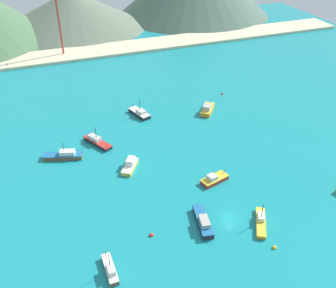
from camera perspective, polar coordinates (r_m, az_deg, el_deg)
The scene contains 16 objects.
ground at distance 114.75m, azimuth 1.69°, elevation -1.02°, with size 260.00×280.00×0.50m.
fishing_boat_0 at distance 118.86m, azimuth -10.14°, elevation 0.36°, with size 7.04×10.39×5.63m.
fishing_boat_1 at distance 107.53m, azimuth -5.45°, elevation -3.01°, with size 6.40×7.75×2.57m.
fishing_boat_2 at distance 93.14m, azimuth 13.15°, elevation -10.77°, with size 6.50×9.17×5.41m.
fishing_boat_3 at distance 82.28m, azimuth -8.28°, elevation -17.32°, with size 1.86×7.65×5.11m.
fishing_boat_4 at distance 132.56m, azimuth -4.08°, elevation 4.45°, with size 5.57×9.41×5.82m.
fishing_boat_5 at distance 134.92m, azimuth 5.66°, elevation 5.01°, with size 7.88×8.82×2.97m.
fishing_boat_6 at distance 114.65m, azimuth -14.69°, elevation -1.58°, with size 11.19×6.00×5.13m.
fishing_boat_7 at distance 90.82m, azimuth 5.06°, elevation -10.97°, with size 4.55×10.47×2.43m.
fishing_boat_8 at distance 103.00m, azimuth 6.62°, elevation -5.02°, with size 7.96×4.91×2.34m.
buoy_0 at distance 88.63m, azimuth -2.38°, elevation -12.89°, with size 0.95×0.95×0.95m.
buoy_1 at distance 148.20m, azimuth 7.77°, elevation 7.12°, with size 0.83×0.83×0.83m.
buoy_2 at distance 88.94m, azimuth 14.99°, elevation -14.14°, with size 0.90×0.90×0.90m.
beach_strip at distance 191.31m, azimuth -8.75°, elevation 13.16°, with size 247.00×16.91×1.20m, color beige.
hill_central at distance 228.91m, azimuth -13.63°, elevation 18.25°, with size 78.21×78.21×19.16m.
radio_tower at distance 184.27m, azimuth -15.47°, elevation 17.26°, with size 3.49×2.79×34.88m.
Camera 1 is at (-37.19, -57.89, 63.47)m, focal length 42.55 mm.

